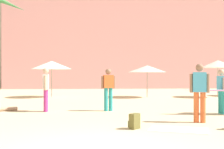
# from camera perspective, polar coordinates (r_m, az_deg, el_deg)

# --- Properties ---
(hotel_pink) EXTENTS (24.00, 10.11, 15.88)m
(hotel_pink) POSITION_cam_1_polar(r_m,az_deg,el_deg) (36.32, 0.32, 10.16)
(hotel_pink) COLOR pink
(hotel_pink) RESTS_ON ground
(cafe_umbrella_1) EXTENTS (2.66, 2.66, 2.40)m
(cafe_umbrella_1) POSITION_cam_1_polar(r_m,az_deg,el_deg) (19.60, -11.79, 1.83)
(cafe_umbrella_1) COLOR gray
(cafe_umbrella_1) RESTS_ON ground
(cafe_umbrella_2) EXTENTS (2.53, 2.53, 2.10)m
(cafe_umbrella_2) POSITION_cam_1_polar(r_m,az_deg,el_deg) (19.20, 6.93, 1.11)
(cafe_umbrella_2) COLOR gray
(cafe_umbrella_2) RESTS_ON ground
(cafe_umbrella_3) EXTENTS (2.30, 2.30, 2.45)m
(cafe_umbrella_3) POSITION_cam_1_polar(r_m,az_deg,el_deg) (20.34, 20.10, 1.94)
(cafe_umbrella_3) COLOR gray
(cafe_umbrella_3) RESTS_ON ground
(beach_towel) EXTENTS (1.74, 1.37, 0.01)m
(beach_towel) POSITION_cam_1_polar(r_m,az_deg,el_deg) (8.14, 12.94, -10.49)
(beach_towel) COLOR white
(beach_towel) RESTS_ON ground
(backpack) EXTENTS (0.35, 0.35, 0.42)m
(backpack) POSITION_cam_1_polar(r_m,az_deg,el_deg) (8.06, 4.39, -9.19)
(backpack) COLOR brown
(backpack) RESTS_ON ground
(person_near_left) EXTENTS (3.06, 1.04, 1.70)m
(person_near_left) POSITION_cam_1_polar(r_m,az_deg,el_deg) (11.66, 21.00, -2.83)
(person_near_left) COLOR teal
(person_near_left) RESTS_ON ground
(person_mid_center) EXTENTS (0.25, 0.61, 1.76)m
(person_mid_center) POSITION_cam_1_polar(r_m,az_deg,el_deg) (11.99, -12.89, -2.52)
(person_mid_center) COLOR #B7337F
(person_mid_center) RESTS_ON ground
(person_mid_left) EXTENTS (0.99, 0.74, 0.93)m
(person_mid_left) POSITION_cam_1_polar(r_m,az_deg,el_deg) (12.71, -21.09, -5.29)
(person_mid_left) COLOR tan
(person_mid_left) RESTS_ON ground
(person_far_left) EXTENTS (0.61, 0.30, 1.74)m
(person_far_left) POSITION_cam_1_polar(r_m,az_deg,el_deg) (11.89, -0.73, -2.60)
(person_far_left) COLOR teal
(person_far_left) RESTS_ON ground
(person_near_right) EXTENTS (0.60, 0.34, 1.82)m
(person_near_right) POSITION_cam_1_polar(r_m,az_deg,el_deg) (9.41, 16.85, -2.96)
(person_near_right) COLOR orange
(person_near_right) RESTS_ON ground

